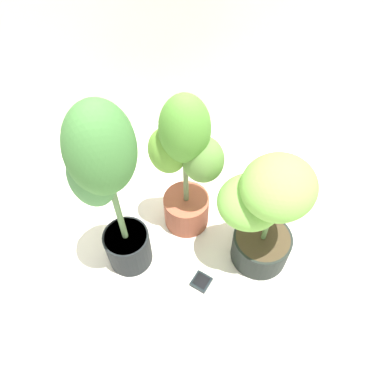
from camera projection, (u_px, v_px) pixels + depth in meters
ground_plane at (194, 236)px, 1.88m from camera, size 8.00×8.00×0.00m
potted_plant_front_left at (107, 185)px, 1.35m from camera, size 0.34×0.33×0.95m
potted_plant_center at (186, 165)px, 1.59m from camera, size 0.37×0.28×0.80m
potted_plant_front_right at (264, 211)px, 1.51m from camera, size 0.45×0.41×0.65m
hygrometer_box at (201, 282)px, 1.72m from camera, size 0.11×0.11×0.03m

